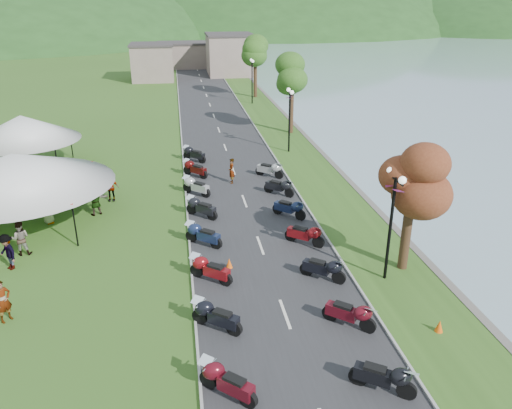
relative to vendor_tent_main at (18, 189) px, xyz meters
name	(u,v)px	position (x,y,z in m)	size (l,w,h in m)	color
road	(225,147)	(12.59, 13.14, -1.99)	(7.00, 120.00, 0.02)	#303032
hills_backdrop	(183,30)	(12.59, 173.14, -2.00)	(360.00, 120.00, 76.00)	#285621
far_building	(185,57)	(10.59, 58.14, 0.50)	(18.00, 16.00, 5.00)	gray
moto_row_left	(213,292)	(9.83, -9.66, -1.45)	(2.60, 41.11, 1.10)	#331411
moto_row_right	(335,289)	(14.82, -10.25, -1.45)	(2.60, 33.53, 1.10)	#331411
vendor_tent_main	(18,189)	(0.00, 0.00, 0.00)	(6.89, 6.89, 4.00)	silver
vendor_tent_side	(25,143)	(-2.09, 9.66, 0.00)	(5.20, 5.20, 4.00)	silver
tree_lakeside	(411,197)	(18.76, -8.09, 1.54)	(2.55, 2.55, 7.08)	#396D21
pedestrian_a	(8,320)	(1.78, -9.56, -2.00)	(0.65, 0.48, 1.78)	slate
pedestrian_b	(24,254)	(0.94, -3.94, -2.00)	(0.85, 0.47, 1.75)	slate
pedestrian_c	(11,269)	(0.74, -5.35, -2.00)	(1.13, 0.47, 1.75)	slate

